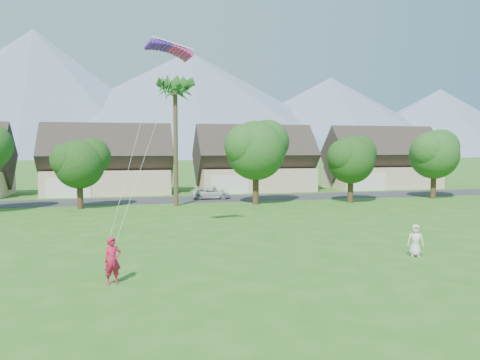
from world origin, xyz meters
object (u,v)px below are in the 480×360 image
object	(u,v)px
watcher	(416,240)
parafoil_kite	(170,47)
kite_flyer	(113,261)
parked_car	(211,194)

from	to	relation	value
watcher	parafoil_kite	distance (m)	18.01
parafoil_kite	watcher	bearing A→B (deg)	-49.09
kite_flyer	watcher	xyz separation A→B (m)	(15.50, 1.45, -0.15)
watcher	parked_car	size ratio (longest dim) A/B	0.39
parked_car	parafoil_kite	distance (m)	25.99
watcher	parafoil_kite	bearing A→B (deg)	175.32
watcher	parafoil_kite	xyz separation A→B (m)	(-12.21, 7.38, 10.99)
kite_flyer	watcher	size ratio (longest dim) A/B	1.17
kite_flyer	parafoil_kite	xyz separation A→B (m)	(3.29, 8.83, 10.84)
parafoil_kite	parked_car	bearing A→B (deg)	55.94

